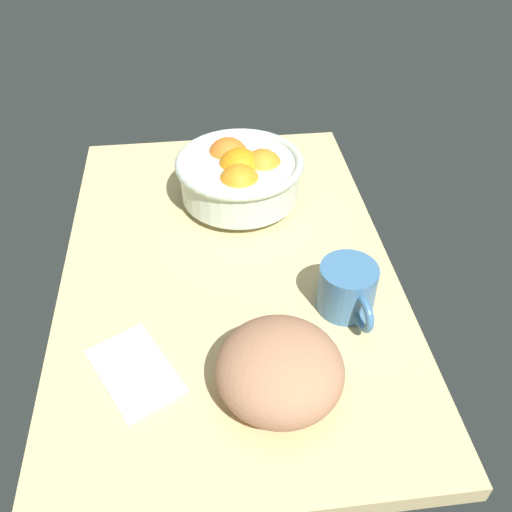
{
  "coord_description": "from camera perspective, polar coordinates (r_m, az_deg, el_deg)",
  "views": [
    {
      "loc": [
        67.94,
        -3.37,
        61.78
      ],
      "look_at": [
        4.14,
        4.23,
        5.0
      ],
      "focal_mm": 38.57,
      "sensor_mm": 36.0,
      "label": 1
    }
  ],
  "objects": [
    {
      "name": "napkin_folded",
      "position": [
        0.78,
        -12.49,
        -11.44
      ],
      "size": [
        16.73,
        14.62,
        0.94
      ],
      "primitive_type": "cube",
      "rotation": [
        0.0,
        0.0,
        0.5
      ],
      "color": "silver",
      "rests_on": "ground"
    },
    {
      "name": "ground_plane",
      "position": [
        0.93,
        -2.89,
        -1.53
      ],
      "size": [
        83.79,
        54.32,
        3.0
      ],
      "primitive_type": "cube",
      "color": "#DAC085"
    },
    {
      "name": "fruit_bowl",
      "position": [
        1.02,
        -1.64,
        8.51
      ],
      "size": [
        23.52,
        23.52,
        11.02
      ],
      "color": "silver",
      "rests_on": "ground"
    },
    {
      "name": "mug",
      "position": [
        0.83,
        9.5,
        -3.42
      ],
      "size": [
        12.65,
        8.69,
        7.79
      ],
      "color": "teal",
      "rests_on": "ground"
    },
    {
      "name": "bread_loaf",
      "position": [
        0.71,
        2.46,
        -11.69
      ],
      "size": [
        20.26,
        20.13,
        9.72
      ],
      "primitive_type": "ellipsoid",
      "rotation": [
        0.0,
        0.0,
        3.39
      ],
      "color": "tan",
      "rests_on": "ground"
    }
  ]
}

